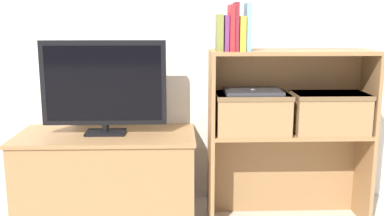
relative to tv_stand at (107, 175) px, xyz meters
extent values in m
cube|color=silver|center=(0.48, 0.26, 0.96)|extent=(10.00, 0.05, 2.40)
cube|color=olive|center=(0.00, 0.00, -0.01)|extent=(0.98, 0.46, 0.47)
cube|color=olive|center=(0.00, 0.00, 0.23)|extent=(1.00, 0.48, 0.02)
cube|color=black|center=(0.00, 0.00, 0.25)|extent=(0.22, 0.14, 0.01)
cylinder|color=black|center=(0.00, 0.00, 0.28)|extent=(0.04, 0.04, 0.04)
cube|color=black|center=(0.00, 0.00, 0.53)|extent=(0.69, 0.04, 0.47)
cube|color=black|center=(0.00, -0.02, 0.53)|extent=(0.63, 0.00, 0.41)
cube|color=olive|center=(0.59, -0.10, 0.01)|extent=(0.02, 0.27, 0.52)
cube|color=olive|center=(1.45, -0.10, 0.01)|extent=(0.02, 0.27, 0.52)
cube|color=olive|center=(1.02, 0.03, 0.01)|extent=(0.84, 0.02, 0.52)
cube|color=olive|center=(1.02, -0.10, 0.26)|extent=(0.84, 0.27, 0.02)
cube|color=olive|center=(0.59, -0.10, 0.49)|extent=(0.02, 0.27, 0.45)
cube|color=olive|center=(1.45, -0.10, 0.49)|extent=(0.02, 0.27, 0.45)
cube|color=olive|center=(1.02, 0.03, 0.49)|extent=(0.84, 0.02, 0.45)
cube|color=olive|center=(1.02, -0.10, 0.71)|extent=(0.84, 0.27, 0.02)
cube|color=olive|center=(0.63, -0.12, 0.81)|extent=(0.03, 0.14, 0.19)
cube|color=#6B2D66|center=(0.66, -0.12, 0.81)|extent=(0.02, 0.14, 0.18)
cube|color=#B22328|center=(0.69, -0.12, 0.83)|extent=(0.02, 0.16, 0.23)
cube|color=maroon|center=(0.71, -0.12, 0.84)|extent=(0.02, 0.15, 0.25)
cube|color=gold|center=(0.74, -0.12, 0.81)|extent=(0.03, 0.16, 0.18)
cube|color=#709ECC|center=(0.77, -0.12, 0.84)|extent=(0.03, 0.13, 0.24)
cube|color=#937047|center=(0.81, -0.11, 0.38)|extent=(0.39, 0.23, 0.22)
cube|color=brown|center=(0.81, -0.11, 0.48)|extent=(0.40, 0.23, 0.02)
cube|color=#937047|center=(1.23, -0.11, 0.38)|extent=(0.39, 0.23, 0.22)
cube|color=brown|center=(1.23, -0.11, 0.48)|extent=(0.40, 0.23, 0.02)
cube|color=#2D2D33|center=(0.81, -0.11, 0.50)|extent=(0.30, 0.22, 0.02)
cylinder|color=#99999E|center=(0.81, -0.11, 0.51)|extent=(0.02, 0.02, 0.00)
camera|label=1|loc=(0.41, -2.47, 0.89)|focal=42.00mm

